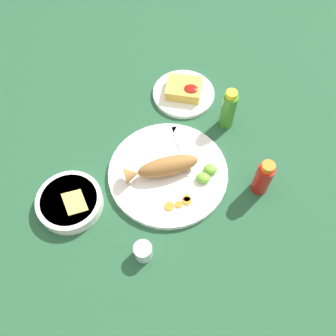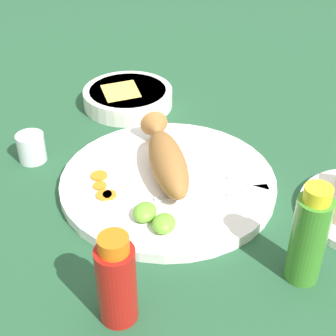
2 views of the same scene
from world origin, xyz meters
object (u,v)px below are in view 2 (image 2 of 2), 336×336
at_px(fork_near, 224,175).
at_px(fork_far, 220,193).
at_px(hot_sauce_bottle_green, 309,237).
at_px(guacamole_bowl, 128,97).
at_px(salt_cup, 32,149).
at_px(main_plate, 168,182).
at_px(fried_fish, 166,158).
at_px(hot_sauce_bottle_red, 114,281).

distance_m(fork_near, fork_far, 0.05).
xyz_separation_m(hot_sauce_bottle_green, guacamole_bowl, (-0.41, -0.37, -0.05)).
height_order(fork_near, hot_sauce_bottle_green, hot_sauce_bottle_green).
height_order(hot_sauce_bottle_green, salt_cup, hot_sauce_bottle_green).
distance_m(main_plate, salt_cup, 0.26).
height_order(fried_fish, hot_sauce_bottle_green, hot_sauce_bottle_green).
relative_size(fork_far, hot_sauce_bottle_green, 1.17).
bearing_deg(hot_sauce_bottle_red, salt_cup, -139.54).
relative_size(fried_fish, guacamole_bowl, 1.19).
height_order(main_plate, fork_far, fork_far).
distance_m(fork_near, hot_sauce_bottle_red, 0.31).
bearing_deg(fork_far, fork_near, 69.39).
xyz_separation_m(main_plate, hot_sauce_bottle_green, (0.15, 0.22, 0.06)).
bearing_deg(fork_near, hot_sauce_bottle_green, -41.05).
height_order(fork_near, salt_cup, salt_cup).
height_order(main_plate, salt_cup, salt_cup).
xyz_separation_m(fork_near, hot_sauce_bottle_red, (0.30, -0.09, 0.04)).
bearing_deg(hot_sauce_bottle_green, fork_far, -135.05).
bearing_deg(fried_fish, hot_sauce_bottle_red, -23.70).
relative_size(hot_sauce_bottle_red, guacamole_bowl, 0.70).
bearing_deg(hot_sauce_bottle_green, fork_near, -143.79).
bearing_deg(main_plate, salt_cup, -95.20).
relative_size(main_plate, hot_sauce_bottle_green, 2.37).
height_order(hot_sauce_bottle_red, guacamole_bowl, hot_sauce_bottle_red).
bearing_deg(hot_sauce_bottle_red, main_plate, 179.42).
distance_m(fork_near, hot_sauce_bottle_green, 0.23).
bearing_deg(guacamole_bowl, main_plate, 29.55).
height_order(fried_fish, fork_near, fried_fish).
relative_size(fork_far, guacamole_bowl, 0.95).
bearing_deg(hot_sauce_bottle_red, hot_sauce_bottle_green, 117.94).
distance_m(fork_far, guacamole_bowl, 0.37).
height_order(hot_sauce_bottle_red, hot_sauce_bottle_green, hot_sauce_bottle_green).
height_order(salt_cup, guacamole_bowl, salt_cup).
bearing_deg(salt_cup, hot_sauce_bottle_green, 69.61).
relative_size(hot_sauce_bottle_green, guacamole_bowl, 0.81).
relative_size(main_plate, fried_fish, 1.62).
distance_m(salt_cup, guacamole_bowl, 0.26).
bearing_deg(salt_cup, fork_near, 90.57).
height_order(fork_near, hot_sauce_bottle_red, hot_sauce_bottle_red).
height_order(fried_fish, hot_sauce_bottle_red, hot_sauce_bottle_red).
xyz_separation_m(fork_far, hot_sauce_bottle_green, (0.13, 0.13, 0.05)).
height_order(main_plate, fried_fish, fried_fish).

